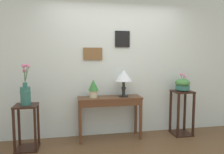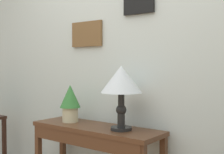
{
  "view_description": "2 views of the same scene",
  "coord_description": "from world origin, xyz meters",
  "px_view_note": "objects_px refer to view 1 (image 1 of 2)",
  "views": [
    {
      "loc": [
        -0.8,
        -2.47,
        1.51
      ],
      "look_at": [
        -0.09,
        1.27,
        1.13
      ],
      "focal_mm": 33.4,
      "sensor_mm": 36.0,
      "label": 1
    },
    {
      "loc": [
        1.47,
        -0.71,
        1.27
      ],
      "look_at": [
        -0.04,
        1.26,
        1.18
      ],
      "focal_mm": 49.38,
      "sensor_mm": 36.0,
      "label": 2
    }
  ],
  "objects_px": {
    "flower_vase_tall_left": "(25,92)",
    "console_table": "(110,104)",
    "pedestal_stand_left": "(27,127)",
    "pedestal_stand_right": "(182,113)",
    "table_lamp": "(124,77)",
    "potted_plant_on_console": "(93,87)",
    "planter_bowl_wide_right": "(183,84)"
  },
  "relations": [
    {
      "from": "potted_plant_on_console",
      "to": "console_table",
      "type": "bearing_deg",
      "value": -5.17
    },
    {
      "from": "flower_vase_tall_left",
      "to": "pedestal_stand_right",
      "type": "bearing_deg",
      "value": 2.68
    },
    {
      "from": "pedestal_stand_right",
      "to": "planter_bowl_wide_right",
      "type": "distance_m",
      "value": 0.55
    },
    {
      "from": "console_table",
      "to": "planter_bowl_wide_right",
      "type": "distance_m",
      "value": 1.44
    },
    {
      "from": "console_table",
      "to": "flower_vase_tall_left",
      "type": "height_order",
      "value": "flower_vase_tall_left"
    },
    {
      "from": "pedestal_stand_left",
      "to": "flower_vase_tall_left",
      "type": "height_order",
      "value": "flower_vase_tall_left"
    },
    {
      "from": "potted_plant_on_console",
      "to": "pedestal_stand_left",
      "type": "xyz_separation_m",
      "value": [
        -1.1,
        -0.19,
        -0.59
      ]
    },
    {
      "from": "pedestal_stand_left",
      "to": "pedestal_stand_right",
      "type": "bearing_deg",
      "value": 2.71
    },
    {
      "from": "console_table",
      "to": "table_lamp",
      "type": "xyz_separation_m",
      "value": [
        0.26,
        0.02,
        0.49
      ]
    },
    {
      "from": "pedestal_stand_left",
      "to": "flower_vase_tall_left",
      "type": "distance_m",
      "value": 0.57
    },
    {
      "from": "table_lamp",
      "to": "pedestal_stand_right",
      "type": "relative_size",
      "value": 0.57
    },
    {
      "from": "potted_plant_on_console",
      "to": "planter_bowl_wide_right",
      "type": "distance_m",
      "value": 1.69
    },
    {
      "from": "pedestal_stand_right",
      "to": "planter_bowl_wide_right",
      "type": "relative_size",
      "value": 2.49
    },
    {
      "from": "flower_vase_tall_left",
      "to": "console_table",
      "type": "bearing_deg",
      "value": 6.61
    },
    {
      "from": "pedestal_stand_right",
      "to": "planter_bowl_wide_right",
      "type": "bearing_deg",
      "value": 158.48
    },
    {
      "from": "console_table",
      "to": "potted_plant_on_console",
      "type": "bearing_deg",
      "value": 174.83
    },
    {
      "from": "console_table",
      "to": "table_lamp",
      "type": "distance_m",
      "value": 0.55
    },
    {
      "from": "flower_vase_tall_left",
      "to": "planter_bowl_wide_right",
      "type": "distance_m",
      "value": 2.8
    },
    {
      "from": "console_table",
      "to": "table_lamp",
      "type": "height_order",
      "value": "table_lamp"
    },
    {
      "from": "potted_plant_on_console",
      "to": "flower_vase_tall_left",
      "type": "distance_m",
      "value": 1.12
    },
    {
      "from": "flower_vase_tall_left",
      "to": "pedestal_stand_right",
      "type": "relative_size",
      "value": 0.77
    },
    {
      "from": "pedestal_stand_left",
      "to": "pedestal_stand_right",
      "type": "height_order",
      "value": "pedestal_stand_right"
    },
    {
      "from": "potted_plant_on_console",
      "to": "pedestal_stand_right",
      "type": "distance_m",
      "value": 1.77
    },
    {
      "from": "table_lamp",
      "to": "pedestal_stand_right",
      "type": "height_order",
      "value": "table_lamp"
    },
    {
      "from": "flower_vase_tall_left",
      "to": "pedestal_stand_right",
      "type": "distance_m",
      "value": 2.84
    },
    {
      "from": "table_lamp",
      "to": "pedestal_stand_left",
      "type": "height_order",
      "value": "table_lamp"
    },
    {
      "from": "table_lamp",
      "to": "potted_plant_on_console",
      "type": "bearing_deg",
      "value": 179.5
    },
    {
      "from": "potted_plant_on_console",
      "to": "pedestal_stand_left",
      "type": "bearing_deg",
      "value": -170.23
    },
    {
      "from": "table_lamp",
      "to": "flower_vase_tall_left",
      "type": "height_order",
      "value": "flower_vase_tall_left"
    },
    {
      "from": "potted_plant_on_console",
      "to": "table_lamp",
      "type": "bearing_deg",
      "value": -0.5
    },
    {
      "from": "flower_vase_tall_left",
      "to": "pedestal_stand_right",
      "type": "xyz_separation_m",
      "value": [
        2.8,
        0.13,
        -0.51
      ]
    },
    {
      "from": "console_table",
      "to": "table_lamp",
      "type": "relative_size",
      "value": 2.33
    }
  ]
}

